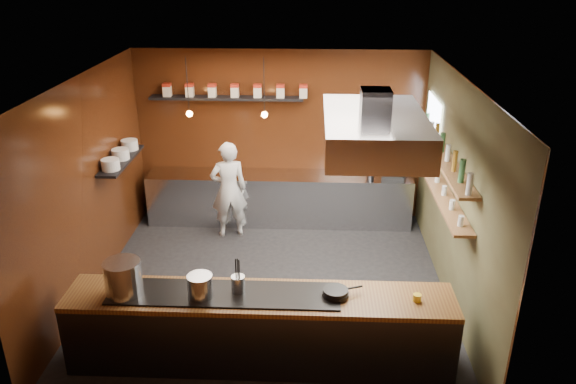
# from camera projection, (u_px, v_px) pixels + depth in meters

# --- Properties ---
(floor) EXTENTS (5.00, 5.00, 0.00)m
(floor) POSITION_uv_depth(u_px,v_px,m) (271.00, 287.00, 8.13)
(floor) COLOR black
(floor) RESTS_ON ground
(back_wall) EXTENTS (5.00, 0.00, 5.00)m
(back_wall) POSITION_uv_depth(u_px,v_px,m) (280.00, 136.00, 9.84)
(back_wall) COLOR #351409
(back_wall) RESTS_ON ground
(left_wall) EXTENTS (0.00, 5.00, 5.00)m
(left_wall) POSITION_uv_depth(u_px,v_px,m) (87.00, 189.00, 7.64)
(left_wall) COLOR #351409
(left_wall) RESTS_ON ground
(right_wall) EXTENTS (0.00, 5.00, 5.00)m
(right_wall) POSITION_uv_depth(u_px,v_px,m) (457.00, 195.00, 7.44)
(right_wall) COLOR #474228
(right_wall) RESTS_ON ground
(ceiling) EXTENTS (5.00, 5.00, 0.00)m
(ceiling) POSITION_uv_depth(u_px,v_px,m) (268.00, 81.00, 6.95)
(ceiling) COLOR silver
(ceiling) RESTS_ON back_wall
(window_pane) EXTENTS (0.00, 1.00, 1.00)m
(window_pane) POSITION_uv_depth(u_px,v_px,m) (432.00, 129.00, 8.84)
(window_pane) COLOR white
(window_pane) RESTS_ON right_wall
(prep_counter) EXTENTS (4.60, 0.65, 0.90)m
(prep_counter) POSITION_uv_depth(u_px,v_px,m) (279.00, 198.00, 9.95)
(prep_counter) COLOR silver
(prep_counter) RESTS_ON floor
(pass_counter) EXTENTS (4.40, 0.72, 0.94)m
(pass_counter) POSITION_uv_depth(u_px,v_px,m) (260.00, 329.00, 6.48)
(pass_counter) COLOR #38383D
(pass_counter) RESTS_ON floor
(tin_shelf) EXTENTS (2.60, 0.26, 0.04)m
(tin_shelf) POSITION_uv_depth(u_px,v_px,m) (226.00, 98.00, 9.47)
(tin_shelf) COLOR black
(tin_shelf) RESTS_ON back_wall
(plate_shelf) EXTENTS (0.30, 1.40, 0.04)m
(plate_shelf) POSITION_uv_depth(u_px,v_px,m) (121.00, 160.00, 8.54)
(plate_shelf) COLOR black
(plate_shelf) RESTS_ON left_wall
(bottle_shelf_upper) EXTENTS (0.26, 2.80, 0.04)m
(bottle_shelf_upper) POSITION_uv_depth(u_px,v_px,m) (444.00, 158.00, 7.55)
(bottle_shelf_upper) COLOR brown
(bottle_shelf_upper) RESTS_ON right_wall
(bottle_shelf_lower) EXTENTS (0.26, 2.80, 0.04)m
(bottle_shelf_lower) POSITION_uv_depth(u_px,v_px,m) (440.00, 190.00, 7.74)
(bottle_shelf_lower) COLOR brown
(bottle_shelf_lower) RESTS_ON right_wall
(extractor_hood) EXTENTS (1.20, 2.00, 0.72)m
(extractor_hood) POSITION_uv_depth(u_px,v_px,m) (374.00, 130.00, 6.72)
(extractor_hood) COLOR #38383D
(extractor_hood) RESTS_ON ceiling
(pendant_left) EXTENTS (0.10, 0.10, 0.95)m
(pendant_left) POSITION_uv_depth(u_px,v_px,m) (189.00, 111.00, 8.90)
(pendant_left) COLOR black
(pendant_left) RESTS_ON ceiling
(pendant_right) EXTENTS (0.10, 0.10, 0.95)m
(pendant_right) POSITION_uv_depth(u_px,v_px,m) (264.00, 112.00, 8.85)
(pendant_right) COLOR black
(pendant_right) RESTS_ON ceiling
(storage_tins) EXTENTS (2.43, 0.13, 0.22)m
(storage_tins) POSITION_uv_depth(u_px,v_px,m) (235.00, 90.00, 9.41)
(storage_tins) COLOR beige
(storage_tins) RESTS_ON tin_shelf
(plate_stacks) EXTENTS (0.26, 1.16, 0.16)m
(plate_stacks) POSITION_uv_depth(u_px,v_px,m) (120.00, 154.00, 8.50)
(plate_stacks) COLOR silver
(plate_stacks) RESTS_ON plate_shelf
(bottles) EXTENTS (0.06, 2.66, 0.24)m
(bottles) POSITION_uv_depth(u_px,v_px,m) (445.00, 148.00, 7.50)
(bottles) COLOR silver
(bottles) RESTS_ON bottle_shelf_upper
(wine_glasses) EXTENTS (0.07, 2.37, 0.13)m
(wine_glasses) POSITION_uv_depth(u_px,v_px,m) (441.00, 184.00, 7.71)
(wine_glasses) COLOR silver
(wine_glasses) RESTS_ON bottle_shelf_lower
(stockpot_large) EXTENTS (0.48, 0.48, 0.40)m
(stockpot_large) POSITION_uv_depth(u_px,v_px,m) (123.00, 278.00, 6.22)
(stockpot_large) COLOR silver
(stockpot_large) RESTS_ON pass_counter
(stockpot_small) EXTENTS (0.32, 0.32, 0.26)m
(stockpot_small) POSITION_uv_depth(u_px,v_px,m) (200.00, 286.00, 6.20)
(stockpot_small) COLOR silver
(stockpot_small) RESTS_ON pass_counter
(utensil_crock) EXTENTS (0.16, 0.16, 0.20)m
(utensil_crock) POSITION_uv_depth(u_px,v_px,m) (238.00, 284.00, 6.29)
(utensil_crock) COLOR #B4B6BB
(utensil_crock) RESTS_ON pass_counter
(frying_pan) EXTENTS (0.46, 0.30, 0.08)m
(frying_pan) POSITION_uv_depth(u_px,v_px,m) (336.00, 292.00, 6.25)
(frying_pan) COLOR black
(frying_pan) RESTS_ON pass_counter
(butter_jar) EXTENTS (0.12, 0.12, 0.08)m
(butter_jar) POSITION_uv_depth(u_px,v_px,m) (417.00, 298.00, 6.18)
(butter_jar) COLOR yellow
(butter_jar) RESTS_ON pass_counter
(espresso_machine) EXTENTS (0.46, 0.44, 0.38)m
(espresso_machine) POSITION_uv_depth(u_px,v_px,m) (395.00, 166.00, 9.61)
(espresso_machine) COLOR black
(espresso_machine) RESTS_ON prep_counter
(chef) EXTENTS (0.69, 0.55, 1.66)m
(chef) POSITION_uv_depth(u_px,v_px,m) (229.00, 190.00, 9.33)
(chef) COLOR white
(chef) RESTS_ON floor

